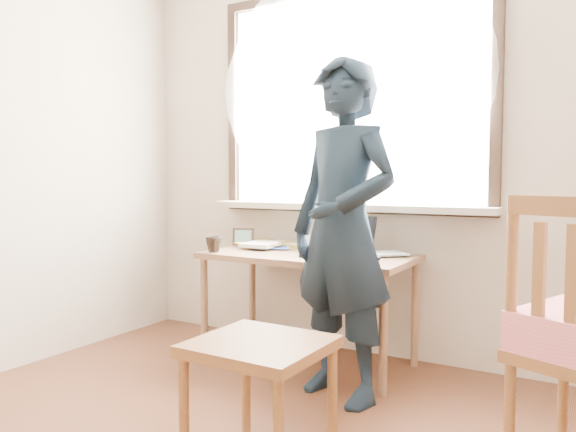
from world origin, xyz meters
The scene contains 12 objects.
room_shell centered at (-0.02, 0.20, 1.64)m, with size 3.52×4.02×2.61m.
desk centered at (-0.31, 1.63, 0.59)m, with size 1.23×0.62×0.66m.
laptop centered at (-0.08, 1.60, 0.72)m, with size 0.38×0.33×0.24m.
mug_white centered at (-0.41, 1.85, 0.71)m, with size 0.11×0.11×0.09m, color white.
mug_dark centered at (-0.84, 1.41, 0.71)m, with size 0.10×0.10×0.09m, color black.
mouse centered at (0.14, 1.53, 0.68)m, with size 0.10×0.07×0.04m, color black.
desk_clutter centered at (-0.48, 1.83, 0.68)m, with size 0.91×0.56×0.05m.
book_a centered at (-0.71, 1.84, 0.68)m, with size 0.22×0.29×0.03m, color white.
book_b centered at (0.04, 1.83, 0.67)m, with size 0.19×0.26×0.02m, color white.
picture_frame centered at (-0.84, 1.73, 0.72)m, with size 0.13×0.07×0.11m.
work_chair centered at (0.10, 0.47, 0.42)m, with size 0.49×0.47×0.49m.
person centered at (0.09, 1.25, 0.85)m, with size 0.62×0.41×1.71m, color black.
Camera 1 is at (1.24, -1.29, 1.11)m, focal length 35.00 mm.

